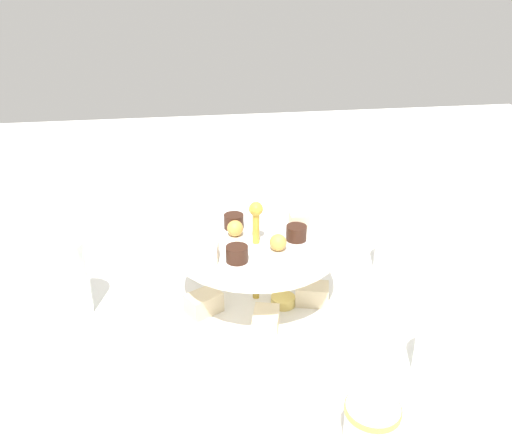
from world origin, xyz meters
name	(u,v)px	position (x,y,z in m)	size (l,w,h in m)	color
ground_plane	(256,303)	(0.00, 0.00, 0.00)	(2.40, 2.40, 0.00)	white
tiered_serving_stand	(256,277)	(0.00, 0.00, 0.05)	(0.29, 0.29, 0.17)	white
water_glass_tall_right	(64,279)	(-0.28, 0.02, 0.06)	(0.07, 0.07, 0.12)	silver
water_glass_short_left	(442,349)	(0.20, -0.19, 0.04)	(0.06, 0.06, 0.08)	silver
teacup_with_saucer	(371,426)	(0.08, -0.28, 0.02)	(0.09, 0.09, 0.05)	white
butter_knife_left	(214,216)	(-0.04, 0.32, 0.00)	(0.17, 0.01, 0.00)	silver
water_glass_mid_back	(394,245)	(0.24, 0.06, 0.05)	(0.06, 0.06, 0.10)	silver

